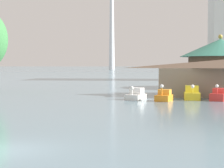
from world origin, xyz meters
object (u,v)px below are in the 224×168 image
(pedal_boat_white, at_px, (136,95))
(pedal_boat_orange, at_px, (164,96))
(green_roof_pavilion, at_px, (220,61))
(pedal_boat_yellow, at_px, (192,94))
(pedal_boat_red, at_px, (219,95))

(pedal_boat_white, distance_m, pedal_boat_orange, 3.27)
(pedal_boat_white, distance_m, green_roof_pavilion, 25.77)
(pedal_boat_white, bearing_deg, pedal_boat_yellow, 115.25)
(pedal_boat_red, height_order, green_roof_pavilion, green_roof_pavilion)
(pedal_boat_white, relative_size, green_roof_pavilion, 0.22)
(pedal_boat_white, bearing_deg, pedal_boat_orange, 84.47)
(pedal_boat_orange, height_order, green_roof_pavilion, green_roof_pavilion)
(pedal_boat_orange, relative_size, pedal_boat_yellow, 0.98)
(pedal_boat_white, xyz_separation_m, pedal_boat_red, (8.60, 0.13, 0.03))
(pedal_boat_orange, bearing_deg, pedal_boat_white, -99.67)
(pedal_boat_yellow, xyz_separation_m, pedal_boat_red, (2.71, -0.52, -0.07))
(pedal_boat_red, relative_size, green_roof_pavilion, 0.23)
(pedal_boat_orange, height_order, pedal_boat_yellow, pedal_boat_orange)
(pedal_boat_orange, xyz_separation_m, pedal_boat_yellow, (2.92, 2.00, 0.10))
(pedal_boat_white, relative_size, pedal_boat_yellow, 1.10)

